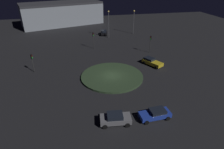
% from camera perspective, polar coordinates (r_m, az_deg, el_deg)
% --- Properties ---
extents(ground_plane, '(119.61, 119.61, 0.00)m').
position_cam_1_polar(ground_plane, '(36.01, 0.00, -0.73)').
color(ground_plane, black).
extents(roundabout_island, '(11.77, 11.77, 0.33)m').
position_cam_1_polar(roundabout_island, '(35.93, 0.00, -0.50)').
color(roundabout_island, '#2D4228').
rests_on(roundabout_island, ground_plane).
extents(car_blue, '(4.33, 2.12, 1.36)m').
position_cam_1_polar(car_blue, '(26.60, 12.97, -11.50)').
color(car_blue, '#1E38A5').
rests_on(car_blue, ground_plane).
extents(car_yellow, '(3.74, 4.76, 1.47)m').
position_cam_1_polar(car_yellow, '(41.32, 11.96, 3.77)').
color(car_yellow, gold).
rests_on(car_yellow, ground_plane).
extents(car_grey, '(4.19, 2.37, 1.51)m').
position_cam_1_polar(car_grey, '(25.14, 1.04, -13.14)').
color(car_grey, slate).
rests_on(car_grey, ground_plane).
extents(car_black, '(2.58, 4.07, 1.47)m').
position_cam_1_polar(car_black, '(62.18, -2.47, 12.57)').
color(car_black, black).
rests_on(car_black, ground_plane).
extents(traffic_light_northeast, '(0.39, 0.38, 4.26)m').
position_cam_1_polar(traffic_light_northeast, '(47.34, 11.54, 9.90)').
color(traffic_light_northeast, '#2D2D2D').
rests_on(traffic_light_northeast, ground_plane).
extents(traffic_light_north, '(0.32, 0.37, 4.30)m').
position_cam_1_polar(traffic_light_north, '(49.40, -5.69, 11.11)').
color(traffic_light_north, '#2D2D2D').
rests_on(traffic_light_north, ground_plane).
extents(traffic_light_west, '(0.39, 0.36, 3.81)m').
position_cam_1_polar(traffic_light_west, '(39.72, -22.99, 4.15)').
color(traffic_light_west, '#2D2D2D').
rests_on(traffic_light_west, ground_plane).
extents(streetlamp_northeast, '(0.51, 0.51, 7.45)m').
position_cam_1_polar(streetlamp_northeast, '(62.74, 6.59, 16.42)').
color(streetlamp_northeast, '#4C4C51').
rests_on(streetlamp_northeast, ground_plane).
extents(streetlamp_north, '(0.47, 0.47, 8.00)m').
position_cam_1_polar(streetlamp_north, '(58.20, -1.04, 15.82)').
color(streetlamp_north, '#4C4C51').
rests_on(streetlamp_north, ground_plane).
extents(store_building, '(31.37, 19.18, 8.13)m').
position_cam_1_polar(store_building, '(78.13, -14.83, 17.41)').
color(store_building, '#8C939E').
rests_on(store_building, ground_plane).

